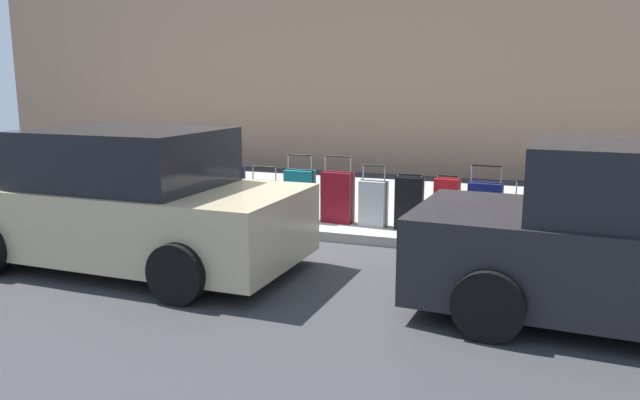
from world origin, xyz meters
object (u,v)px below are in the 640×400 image
at_px(suitcase_red_3, 447,204).
at_px(suitcase_maroon_6, 338,197).
at_px(suitcase_teal_7, 300,195).
at_px(suitcase_teal_0, 569,221).
at_px(suitcase_navy_9, 230,191).
at_px(fire_hydrant, 178,184).
at_px(suitcase_navy_2, 485,209).
at_px(suitcase_silver_5, 373,203).
at_px(suitcase_black_4, 409,203).
at_px(parked_car_beige_1, 129,203).
at_px(suitcase_olive_8, 265,199).
at_px(bollard_post, 135,183).
at_px(suitcase_olive_1, 526,219).

height_order(suitcase_red_3, suitcase_maroon_6, suitcase_maroon_6).
bearing_deg(suitcase_teal_7, suitcase_teal_0, -178.74).
distance_m(suitcase_navy_9, fire_hydrant, 1.02).
xyz_separation_m(suitcase_navy_2, suitcase_silver_5, (1.58, -0.03, -0.03)).
xyz_separation_m(suitcase_red_3, suitcase_black_4, (0.51, 0.14, 0.01)).
distance_m(suitcase_teal_7, parked_car_beige_1, 2.79).
distance_m(suitcase_maroon_6, parked_car_beige_1, 3.13).
bearing_deg(suitcase_olive_8, suitcase_maroon_6, -177.17).
xyz_separation_m(suitcase_teal_7, bollard_post, (2.92, 0.12, 0.03)).
height_order(suitcase_navy_2, suitcase_teal_7, suitcase_teal_7).
xyz_separation_m(suitcase_teal_7, suitcase_navy_9, (1.17, 0.04, 0.00)).
distance_m(suitcase_olive_8, fire_hydrant, 1.61).
height_order(suitcase_teal_7, bollard_post, suitcase_teal_7).
relative_size(suitcase_teal_0, suitcase_navy_9, 0.70).
bearing_deg(parked_car_beige_1, suitcase_silver_5, -134.14).
bearing_deg(suitcase_olive_8, suitcase_navy_2, 179.59).
bearing_deg(suitcase_black_4, parked_car_beige_1, 39.99).
relative_size(suitcase_black_4, suitcase_olive_8, 1.00).
distance_m(suitcase_maroon_6, suitcase_navy_9, 1.77).
relative_size(suitcase_teal_0, suitcase_silver_5, 0.85).
bearing_deg(suitcase_teal_0, suitcase_maroon_6, 0.81).
height_order(suitcase_teal_0, suitcase_navy_9, suitcase_navy_9).
relative_size(suitcase_teal_0, suitcase_maroon_6, 0.76).
xyz_separation_m(suitcase_olive_1, suitcase_olive_8, (3.88, 0.03, 0.03)).
relative_size(suitcase_maroon_6, suitcase_teal_7, 1.00).
distance_m(suitcase_navy_9, bollard_post, 1.75).
distance_m(suitcase_teal_0, suitcase_teal_7, 3.84).
bearing_deg(suitcase_navy_2, suitcase_navy_9, -0.03).
distance_m(suitcase_teal_0, parked_car_beige_1, 5.70).
bearing_deg(parked_car_beige_1, suitcase_teal_0, -153.12).
height_order(suitcase_olive_1, suitcase_navy_9, suitcase_navy_9).
bearing_deg(suitcase_olive_1, suitcase_navy_9, 0.64).
bearing_deg(suitcase_olive_8, suitcase_teal_7, -178.09).
bearing_deg(suitcase_navy_9, suitcase_navy_2, 179.97).
bearing_deg(bollard_post, suitcase_navy_2, -179.25).
bearing_deg(suitcase_teal_7, suitcase_maroon_6, -176.27).
bearing_deg(suitcase_olive_8, bollard_post, 2.41).
bearing_deg(suitcase_olive_8, suitcase_silver_5, -179.75).
bearing_deg(parked_car_beige_1, bollard_post, -54.52).
bearing_deg(bollard_post, suitcase_navy_9, -177.49).
bearing_deg(suitcase_navy_9, suitcase_silver_5, -179.28).
bearing_deg(suitcase_teal_0, suitcase_olive_1, 8.07).
height_order(suitcase_black_4, suitcase_navy_9, suitcase_navy_9).
distance_m(bollard_post, parked_car_beige_1, 2.92).
distance_m(suitcase_olive_1, parked_car_beige_1, 5.19).
bearing_deg(suitcase_navy_9, suitcase_teal_0, -178.56).
distance_m(suitcase_olive_8, suitcase_navy_9, 0.60).
bearing_deg(fire_hydrant, parked_car_beige_1, 110.67).
height_order(suitcase_teal_0, suitcase_navy_2, suitcase_navy_2).
distance_m(suitcase_red_3, suitcase_maroon_6, 1.61).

